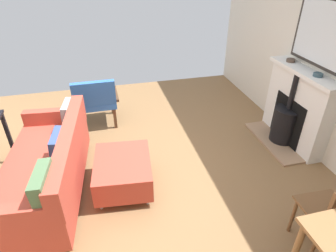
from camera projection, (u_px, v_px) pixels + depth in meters
ground_plane at (125, 180)px, 3.39m from camera, size 5.12×5.70×0.01m
fireplace at (294, 112)px, 3.86m from camera, size 0.53×1.19×1.06m
mirror_over_mantel at (323, 33)px, 3.34m from camera, size 0.04×0.92×0.78m
mantel_bowl_near at (291, 60)px, 3.81m from camera, size 0.12×0.12×0.04m
mantel_bowl_far at (318, 74)px, 3.37m from camera, size 0.11×0.11×0.04m
sofa at (48, 168)px, 3.03m from camera, size 0.94×1.81×0.82m
ottoman at (123, 171)px, 3.17m from camera, size 0.69×0.81×0.38m
armchair_accent at (95, 99)px, 4.23m from camera, size 0.68×0.59×0.79m
dining_chair_near_fireplace at (335, 212)px, 2.35m from camera, size 0.42×0.42×0.82m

